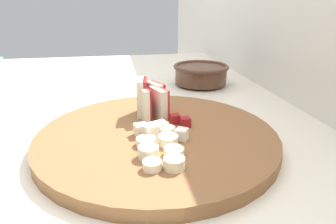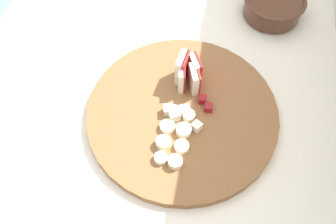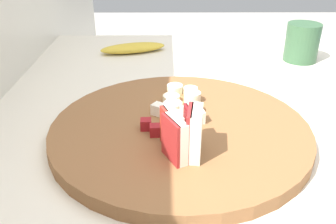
% 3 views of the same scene
% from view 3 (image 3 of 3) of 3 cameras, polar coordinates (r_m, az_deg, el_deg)
% --- Properties ---
extents(cutting_board, '(0.38, 0.38, 0.02)m').
position_cam_3_polar(cutting_board, '(0.55, 1.82, -2.86)').
color(cutting_board, brown).
rests_on(cutting_board, tiled_countertop).
extents(apple_wedge_fan, '(0.07, 0.05, 0.07)m').
position_cam_3_polar(apple_wedge_fan, '(0.47, 2.36, -3.23)').
color(apple_wedge_fan, '#A32323').
rests_on(apple_wedge_fan, cutting_board).
extents(apple_dice_pile, '(0.08, 0.09, 0.02)m').
position_cam_3_polar(apple_dice_pile, '(0.55, 1.07, -0.79)').
color(apple_dice_pile, '#EFE5CC').
rests_on(apple_dice_pile, cutting_board).
extents(banana_slice_rows, '(0.13, 0.06, 0.02)m').
position_cam_3_polar(banana_slice_rows, '(0.60, 2.15, 1.45)').
color(banana_slice_rows, beige).
rests_on(banana_slice_rows, cutting_board).
extents(banana_peel, '(0.09, 0.16, 0.02)m').
position_cam_3_polar(banana_peel, '(0.91, -5.35, 9.69)').
color(banana_peel, gold).
rests_on(banana_peel, tiled_countertop).
extents(small_jar, '(0.07, 0.07, 0.08)m').
position_cam_3_polar(small_jar, '(0.90, 19.74, 9.94)').
color(small_jar, '#335638').
rests_on(small_jar, tiled_countertop).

